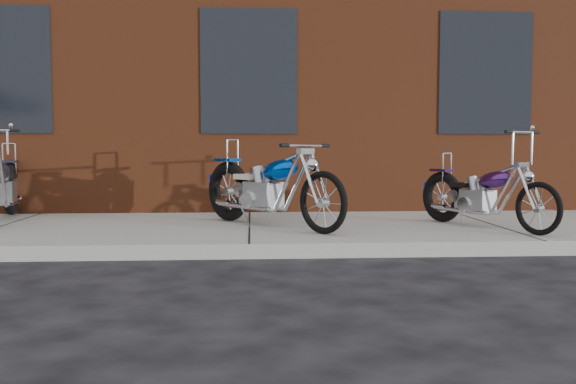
{
  "coord_description": "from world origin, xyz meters",
  "views": [
    {
      "loc": [
        0.02,
        -5.93,
        1.08
      ],
      "look_at": [
        0.43,
        0.8,
        0.6
      ],
      "focal_mm": 38.0,
      "sensor_mm": 36.0,
      "label": 1
    }
  ],
  "objects": [
    {
      "name": "chopper_purple",
      "position": [
        2.76,
        1.08,
        0.51
      ],
      "size": [
        1.03,
        1.83,
        1.13
      ],
      "rotation": [
        0.0,
        0.0,
        -1.08
      ],
      "color": "black",
      "rests_on": "sidewalk"
    },
    {
      "name": "chopper_third",
      "position": [
        -3.2,
        2.14,
        0.57
      ],
      "size": [
        0.71,
        2.28,
        1.17
      ],
      "rotation": [
        0.0,
        0.0,
        -1.36
      ],
      "color": "black",
      "rests_on": "sidewalk"
    },
    {
      "name": "sidewalk",
      "position": [
        0.0,
        1.5,
        0.07
      ],
      "size": [
        22.0,
        3.0,
        0.15
      ],
      "primitive_type": "cube",
      "color": "#A4A297",
      "rests_on": "ground"
    },
    {
      "name": "chopper_blue",
      "position": [
        0.23,
        1.35,
        0.58
      ],
      "size": [
        1.63,
        1.93,
        1.05
      ],
      "rotation": [
        0.0,
        0.0,
        -0.88
      ],
      "color": "black",
      "rests_on": "sidewalk"
    },
    {
      "name": "ground",
      "position": [
        0.0,
        0.0,
        0.0
      ],
      "size": [
        120.0,
        120.0,
        0.0
      ],
      "primitive_type": "plane",
      "color": "black",
      "rests_on": "ground"
    },
    {
      "name": "building_brick",
      "position": [
        0.0,
        8.0,
        4.0
      ],
      "size": [
        22.0,
        10.0,
        8.0
      ],
      "primitive_type": "cube",
      "color": "brown",
      "rests_on": "ground"
    }
  ]
}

